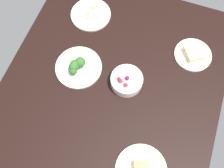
# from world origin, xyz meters

# --- Properties ---
(dining_table) EXTENTS (1.23, 1.04, 0.04)m
(dining_table) POSITION_xyz_m (0.00, 0.00, 0.02)
(dining_table) COLOR black
(dining_table) RESTS_ON ground
(plate_broccoli) EXTENTS (0.23, 0.23, 0.08)m
(plate_broccoli) POSITION_xyz_m (0.03, 0.19, 0.06)
(plate_broccoli) COLOR white
(plate_broccoli) RESTS_ON dining_table
(bowl_berries) EXTENTS (0.15, 0.15, 0.07)m
(bowl_berries) POSITION_xyz_m (0.04, -0.06, 0.07)
(bowl_berries) COLOR white
(bowl_berries) RESTS_ON dining_table
(plate_eggs) EXTENTS (0.22, 0.22, 0.05)m
(plate_eggs) POSITION_xyz_m (0.35, 0.25, 0.05)
(plate_eggs) COLOR white
(plate_eggs) RESTS_ON dining_table
(plate_sandwich) EXTENTS (0.19, 0.19, 0.04)m
(plate_sandwich) POSITION_xyz_m (0.29, -0.33, 0.05)
(plate_sandwich) COLOR white
(plate_sandwich) RESTS_ON dining_table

